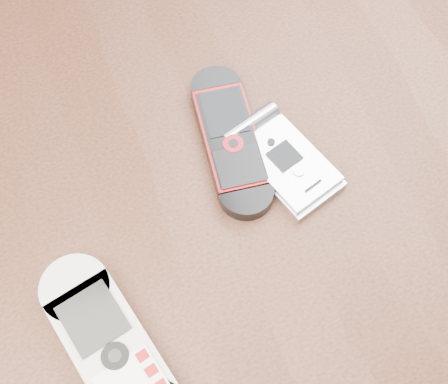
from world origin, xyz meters
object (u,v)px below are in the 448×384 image
(nokia_white, at_px, (113,351))
(motorola_razr, at_px, (286,162))
(table, at_px, (220,243))
(nokia_black_red, at_px, (231,139))

(nokia_white, xyz_separation_m, motorola_razr, (0.19, 0.11, -0.00))
(table, height_order, nokia_black_red, nokia_black_red)
(nokia_white, relative_size, motorola_razr, 1.57)
(table, bearing_deg, motorola_razr, 7.76)
(nokia_black_red, bearing_deg, motorola_razr, -40.18)
(table, relative_size, nokia_black_red, 7.40)
(nokia_black_red, distance_m, motorola_razr, 0.06)
(nokia_black_red, bearing_deg, table, -114.24)
(table, xyz_separation_m, motorola_razr, (0.07, 0.01, 0.11))
(nokia_black_red, relative_size, motorola_razr, 1.44)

